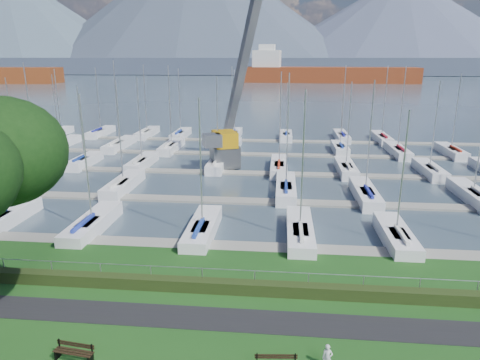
# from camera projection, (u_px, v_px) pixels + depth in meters

# --- Properties ---
(path) EXTENTS (160.00, 2.00, 0.04)m
(path) POSITION_uv_depth(u_px,v_px,m) (211.00, 319.00, 21.60)
(path) COLOR black
(path) RESTS_ON grass
(water) EXTENTS (800.00, 540.00, 0.20)m
(water) POSITION_uv_depth(u_px,v_px,m) (278.00, 78.00, 273.18)
(water) COLOR #3E4E5B
(hedge) EXTENTS (80.00, 0.70, 0.70)m
(hedge) POSITION_uv_depth(u_px,v_px,m) (219.00, 286.00, 24.00)
(hedge) COLOR #243212
(hedge) RESTS_ON grass
(fence) EXTENTS (80.00, 0.04, 0.04)m
(fence) POSITION_uv_depth(u_px,v_px,m) (219.00, 269.00, 24.14)
(fence) COLOR #979CA0
(fence) RESTS_ON grass
(foothill) EXTENTS (900.00, 80.00, 12.00)m
(foothill) POSITION_uv_depth(u_px,v_px,m) (279.00, 66.00, 338.34)
(foothill) COLOR #414B60
(foothill) RESTS_ON water
(mountains) EXTENTS (1190.00, 360.00, 115.00)m
(mountains) POSITION_uv_depth(u_px,v_px,m) (289.00, 19.00, 397.71)
(mountains) COLOR #414F5F
(mountains) RESTS_ON water
(docks) EXTENTS (90.00, 41.60, 0.25)m
(docks) POSITION_uv_depth(u_px,v_px,m) (252.00, 173.00, 49.40)
(docks) COLOR slate
(docks) RESTS_ON water
(bench_left) EXTENTS (1.84, 0.65, 0.85)m
(bench_left) POSITION_uv_depth(u_px,v_px,m) (74.00, 352.00, 18.56)
(bench_left) COLOR black
(bench_left) RESTS_ON grass
(person) EXTENTS (0.46, 0.31, 1.22)m
(person) POSITION_uv_depth(u_px,v_px,m) (327.00, 355.00, 18.10)
(person) COLOR #B8B9C0
(person) RESTS_ON grass
(crane) EXTENTS (7.54, 12.99, 22.35)m
(crane) POSITION_uv_depth(u_px,v_px,m) (230.00, 121.00, 51.57)
(crane) COLOR #515458
(crane) RESTS_ON water
(cargo_ship_mid) EXTENTS (92.00, 24.24, 21.50)m
(cargo_ship_mid) POSITION_uv_depth(u_px,v_px,m) (319.00, 75.00, 224.09)
(cargo_ship_mid) COLOR maroon
(cargo_ship_mid) RESTS_ON water
(sailboat_fleet) EXTENTS (75.94, 49.93, 13.00)m
(sailboat_fleet) POSITION_uv_depth(u_px,v_px,m) (241.00, 121.00, 50.95)
(sailboat_fleet) COLOR silver
(sailboat_fleet) RESTS_ON water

